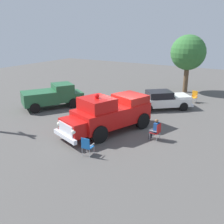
# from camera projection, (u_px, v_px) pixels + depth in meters

# --- Properties ---
(ground_plane) EXTENTS (60.00, 60.00, 0.00)m
(ground_plane) POSITION_uv_depth(u_px,v_px,m) (123.00, 128.00, 16.85)
(ground_plane) COLOR #514F4C
(vintage_fire_truck) EXTENTS (6.33, 4.04, 2.59)m
(vintage_fire_truck) POSITION_uv_depth(u_px,v_px,m) (109.00, 113.00, 16.00)
(vintage_fire_truck) COLOR black
(vintage_fire_truck) RESTS_ON ground
(classic_hot_rod) EXTENTS (4.26, 4.50, 1.46)m
(classic_hot_rod) POSITION_uv_depth(u_px,v_px,m) (163.00, 100.00, 20.74)
(classic_hot_rod) COLOR black
(classic_hot_rod) RESTS_ON ground
(parked_pickup) EXTENTS (5.03, 4.06, 1.90)m
(parked_pickup) POSITION_uv_depth(u_px,v_px,m) (52.00, 96.00, 20.97)
(parked_pickup) COLOR black
(parked_pickup) RESTS_ON ground
(lawn_chair_near_truck) EXTENTS (0.54, 0.53, 1.02)m
(lawn_chair_near_truck) POSITION_uv_depth(u_px,v_px,m) (157.00, 131.00, 14.87)
(lawn_chair_near_truck) COLOR #B7BABF
(lawn_chair_near_truck) RESTS_ON ground
(lawn_chair_by_car) EXTENTS (0.57, 0.58, 1.02)m
(lawn_chair_by_car) POSITION_uv_depth(u_px,v_px,m) (194.00, 96.00, 22.51)
(lawn_chair_by_car) COLOR #B7BABF
(lawn_chair_by_car) RESTS_ON ground
(lawn_chair_spare) EXTENTS (0.54, 0.55, 1.02)m
(lawn_chair_spare) POSITION_uv_depth(u_px,v_px,m) (87.00, 145.00, 13.01)
(lawn_chair_spare) COLOR #B7BABF
(lawn_chair_spare) RESTS_ON ground
(spectator_seated) EXTENTS (0.41, 0.56, 1.29)m
(spectator_seated) POSITION_uv_depth(u_px,v_px,m) (155.00, 128.00, 14.91)
(spectator_seated) COLOR #383842
(spectator_seated) RESTS_ON ground
(oak_tree_left) EXTENTS (3.41, 3.41, 5.67)m
(oak_tree_left) POSITION_uv_depth(u_px,v_px,m) (188.00, 53.00, 25.14)
(oak_tree_left) COLOR brown
(oak_tree_left) RESTS_ON ground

